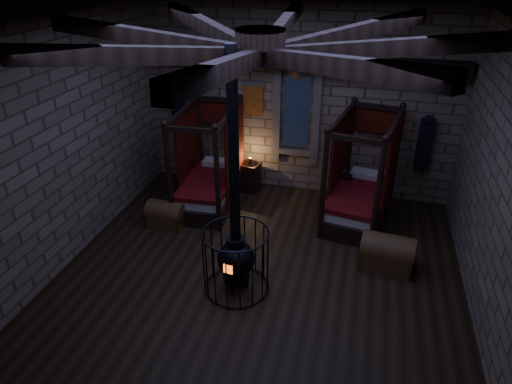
% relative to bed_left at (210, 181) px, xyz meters
% --- Properties ---
extents(room, '(7.02, 7.02, 4.29)m').
position_rel_bed_left_xyz_m(room, '(1.69, -2.18, 3.20)').
color(room, black).
rests_on(room, ground).
extents(bed_left, '(1.20, 2.15, 2.19)m').
position_rel_bed_left_xyz_m(bed_left, '(0.00, 0.00, 0.00)').
color(bed_left, black).
rests_on(bed_left, ground).
extents(bed_right, '(1.48, 2.30, 2.24)m').
position_rel_bed_left_xyz_m(bed_right, '(3.27, 0.17, 0.01)').
color(bed_right, black).
rests_on(bed_right, ground).
extents(trunk_left, '(0.78, 0.52, 0.56)m').
position_rel_bed_left_xyz_m(trunk_left, '(-0.58, -1.15, -0.29)').
color(trunk_left, brown).
rests_on(trunk_left, ground).
extents(trunk_right, '(0.99, 0.70, 0.68)m').
position_rel_bed_left_xyz_m(trunk_right, '(3.87, -1.50, -0.24)').
color(trunk_right, brown).
rests_on(trunk_right, ground).
extents(nightstand_left, '(0.52, 0.50, 0.86)m').
position_rel_bed_left_xyz_m(nightstand_left, '(0.71, 0.80, -0.18)').
color(nightstand_left, black).
rests_on(nightstand_left, ground).
extents(nightstand_right, '(0.48, 0.46, 0.81)m').
position_rel_bed_left_xyz_m(nightstand_right, '(2.84, 0.75, -0.16)').
color(nightstand_right, black).
rests_on(nightstand_right, ground).
extents(stove, '(1.10, 1.10, 4.05)m').
position_rel_bed_left_xyz_m(stove, '(1.41, -2.73, 0.12)').
color(stove, black).
rests_on(stove, ground).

